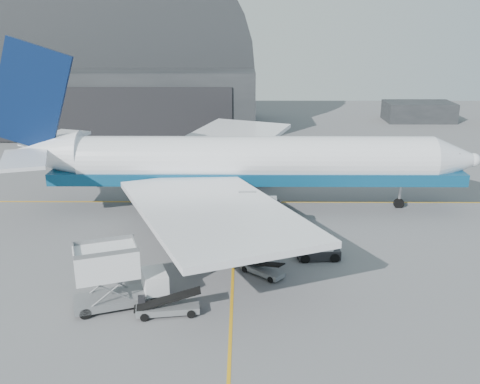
{
  "coord_description": "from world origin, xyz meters",
  "views": [
    {
      "loc": [
        0.87,
        -40.65,
        21.47
      ],
      "look_at": [
        0.57,
        10.32,
        4.5
      ],
      "focal_mm": 40.0,
      "sensor_mm": 36.0,
      "label": 1
    }
  ],
  "objects_px": {
    "airliner": "(237,162)",
    "belt_loader_b": "(262,269)",
    "belt_loader_a": "(167,307)",
    "pushback_tug": "(319,251)",
    "catering_truck": "(116,277)"
  },
  "relations": [
    {
      "from": "belt_loader_a",
      "to": "belt_loader_b",
      "type": "bearing_deg",
      "value": 33.28
    },
    {
      "from": "airliner",
      "to": "pushback_tug",
      "type": "bearing_deg",
      "value": -60.2
    },
    {
      "from": "pushback_tug",
      "to": "airliner",
      "type": "bearing_deg",
      "value": 115.56
    },
    {
      "from": "belt_loader_a",
      "to": "catering_truck",
      "type": "bearing_deg",
      "value": 154.6
    },
    {
      "from": "belt_loader_b",
      "to": "belt_loader_a",
      "type": "bearing_deg",
      "value": -96.81
    },
    {
      "from": "pushback_tug",
      "to": "belt_loader_b",
      "type": "height_order",
      "value": "pushback_tug"
    },
    {
      "from": "belt_loader_b",
      "to": "pushback_tug",
      "type": "bearing_deg",
      "value": 74.15
    },
    {
      "from": "airliner",
      "to": "belt_loader_b",
      "type": "xyz_separation_m",
      "value": [
        2.38,
        -17.03,
        -4.95
      ]
    },
    {
      "from": "airliner",
      "to": "pushback_tug",
      "type": "height_order",
      "value": "airliner"
    },
    {
      "from": "airliner",
      "to": "belt_loader_a",
      "type": "xyz_separation_m",
      "value": [
        -4.98,
        -23.53,
        -4.87
      ]
    },
    {
      "from": "airliner",
      "to": "belt_loader_b",
      "type": "relative_size",
      "value": 14.21
    },
    {
      "from": "airliner",
      "to": "belt_loader_b",
      "type": "bearing_deg",
      "value": -82.04
    },
    {
      "from": "catering_truck",
      "to": "belt_loader_a",
      "type": "relative_size",
      "value": 1.48
    },
    {
      "from": "catering_truck",
      "to": "pushback_tug",
      "type": "relative_size",
      "value": 1.88
    },
    {
      "from": "catering_truck",
      "to": "pushback_tug",
      "type": "bearing_deg",
      "value": 7.93
    }
  ]
}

